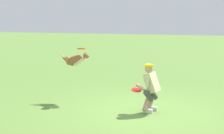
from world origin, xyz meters
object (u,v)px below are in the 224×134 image
object	(u,v)px
frisbee_flying	(81,49)
frisbee_held	(136,90)
dog	(76,60)
person	(151,87)

from	to	relation	value
frisbee_flying	frisbee_held	xyz separation A→B (m)	(-1.79, 0.74, -0.99)
dog	frisbee_held	size ratio (longest dim) A/B	3.55
person	dog	world-z (taller)	dog
frisbee_held	person	bearing A→B (deg)	-162.52
dog	frisbee_flying	size ratio (longest dim) A/B	3.83
person	frisbee_flying	world-z (taller)	frisbee_flying
dog	frisbee_flying	xyz separation A→B (m)	(-0.20, 0.04, 0.35)
person	frisbee_held	size ratio (longest dim) A/B	4.66
person	dog	xyz separation A→B (m)	(2.36, -0.66, 0.55)
frisbee_held	dog	bearing A→B (deg)	-21.39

